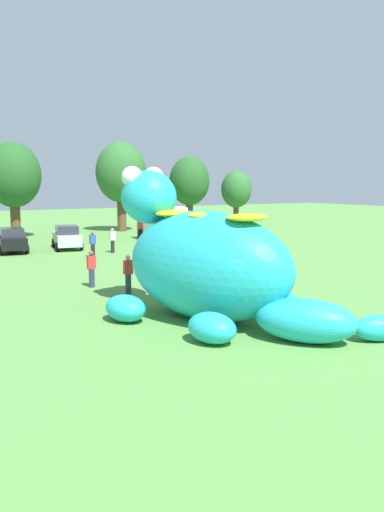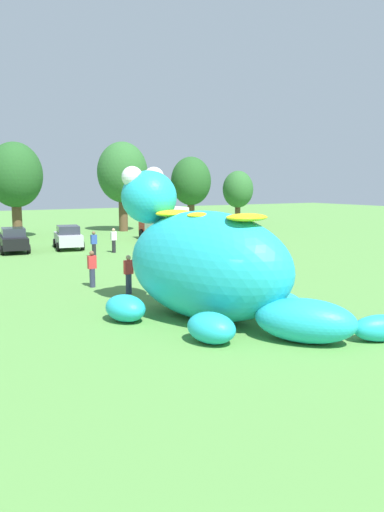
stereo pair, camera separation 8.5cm
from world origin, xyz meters
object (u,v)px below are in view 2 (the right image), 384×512
Objects in this scene: spectator_wandering at (92,269)px; spectator_by_cars at (114,241)px; car_silver at (68,237)px; spectator_near_inflatable at (129,275)px; spectator_mid_field at (94,244)px; box_truck at (163,223)px; car_black at (13,240)px; giant_inflatable_creature at (207,264)px; spectator_far_side at (202,249)px.

spectator_by_cars is at bearing 63.63° from spectator_wandering.
car_silver is 2.53× the size of spectator_near_inflatable.
spectator_mid_field and spectator_by_cars have the same top height.
spectator_near_inflatable and spectator_by_cars have the same top height.
spectator_mid_field and spectator_wandering have the same top height.
box_truck is 7.23m from spectator_by_cars.
box_truck reaches higher than spectator_by_cars.
spectator_by_cars is (4.30, 12.66, 0.00)m from spectator_near_inflatable.
spectator_wandering is (-0.91, 2.15, 0.00)m from spectator_near_inflatable.
car_silver is at bearing -2.02° from car_black.
giant_inflatable_creature is 7.63m from spectator_wandering.
spectator_near_inflatable and spectator_far_side have the same top height.
car_silver is 4.28m from spectator_by_cars.
spectator_by_cars is at bearing 71.22° from spectator_near_inflatable.
spectator_wandering is at bearing -156.15° from spectator_far_side.
giant_inflatable_creature reaches higher than car_black.
spectator_far_side is (4.96, -5.45, 0.00)m from spectator_mid_field.
box_truck is at bearing 75.22° from spectator_far_side.
giant_inflatable_creature is 2.28× the size of car_black.
car_silver reaches higher than spectator_far_side.
giant_inflatable_creature reaches higher than spectator_mid_field.
car_black is 0.98× the size of car_silver.
box_truck is at bearing 2.56° from car_silver.
giant_inflatable_creature is 5.68× the size of spectator_mid_field.
box_truck is at bearing 58.58° from spectator_near_inflatable.
spectator_far_side is (5.14, -10.59, -0.01)m from car_silver.
spectator_mid_field is at bearing 132.31° from spectator_far_side.
box_truck is 3.85× the size of spectator_near_inflatable.
spectator_by_cars is at bearing -145.40° from box_truck.
spectator_near_inflatable and spectator_wandering have the same top height.
spectator_by_cars is 7.51m from spectator_far_side.
car_black and car_silver have the same top height.
spectator_wandering is at bearing -109.83° from spectator_mid_field.
spectator_near_inflatable and spectator_mid_field have the same top height.
spectator_wandering is (-5.21, -10.51, 0.00)m from spectator_by_cars.
car_silver is (3.86, -0.14, 0.00)m from car_black.
spectator_near_inflatable is at bearing 98.45° from giant_inflatable_creature.
spectator_by_cars and spectator_far_side have the same top height.
car_black is 2.49× the size of spectator_wandering.
car_black is 7.10m from spectator_by_cars.
spectator_mid_field is (-7.85, -5.50, -0.75)m from box_truck.
spectator_mid_field is 2.39m from spectator_by_cars.
car_silver is 16.53m from spectator_near_inflatable.
spectator_near_inflatable is (1.66, -16.52, -0.01)m from car_black.
giant_inflatable_creature is 5.38m from spectator_near_inflatable.
spectator_far_side is at bearing -104.78° from box_truck.
spectator_wandering is at bearing -116.37° from spectator_by_cars.
giant_inflatable_creature is at bearing -83.61° from car_black.
giant_inflatable_creature is at bearing -120.84° from spectator_far_side.
car_black is 0.65× the size of box_truck.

